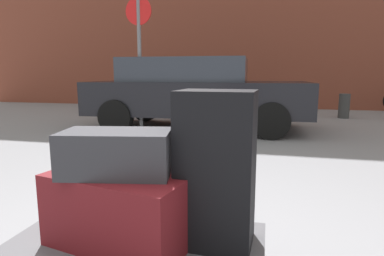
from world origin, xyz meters
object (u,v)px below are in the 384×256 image
object	(u,v)px
duffel_bag_maroon_rear_right	(119,209)
suitcase_black_front_right	(216,169)
parked_car	(195,92)
bollard_kerb_near	(344,106)
no_parking_sign	(139,51)
duffel_bag_charcoal_topmost_pile	(117,153)

from	to	relation	value
duffel_bag_maroon_rear_right	suitcase_black_front_right	distance (m)	0.48
parked_car	bollard_kerb_near	distance (m)	4.15
suitcase_black_front_right	no_parking_sign	distance (m)	4.89
parked_car	bollard_kerb_near	xyz separation A→B (m)	(3.33, 2.43, -0.45)
no_parking_sign	duffel_bag_charcoal_topmost_pile	bearing A→B (deg)	-69.02
parked_car	duffel_bag_charcoal_topmost_pile	bearing A→B (deg)	-81.06
suitcase_black_front_right	duffel_bag_charcoal_topmost_pile	size ratio (longest dim) A/B	1.49
duffel_bag_maroon_rear_right	bollard_kerb_near	distance (m)	7.99
suitcase_black_front_right	no_parking_sign	xyz separation A→B (m)	(-2.12, 4.32, 0.84)
parked_car	bollard_kerb_near	size ratio (longest dim) A/B	7.06
duffel_bag_maroon_rear_right	bollard_kerb_near	world-z (taller)	duffel_bag_maroon_rear_right
suitcase_black_front_right	parked_car	distance (m)	5.19
suitcase_black_front_right	bollard_kerb_near	bearing A→B (deg)	76.68
duffel_bag_maroon_rear_right	parked_car	bearing A→B (deg)	110.86
duffel_bag_maroon_rear_right	parked_car	world-z (taller)	parked_car
no_parking_sign	suitcase_black_front_right	bearing A→B (deg)	-63.82
duffel_bag_charcoal_topmost_pile	parked_car	bearing A→B (deg)	88.41
suitcase_black_front_right	bollard_kerb_near	distance (m)	7.76
parked_car	suitcase_black_front_right	bearing A→B (deg)	-76.23
suitcase_black_front_right	no_parking_sign	bearing A→B (deg)	118.55
suitcase_black_front_right	bollard_kerb_near	size ratio (longest dim) A/B	1.13
parked_car	bollard_kerb_near	world-z (taller)	parked_car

